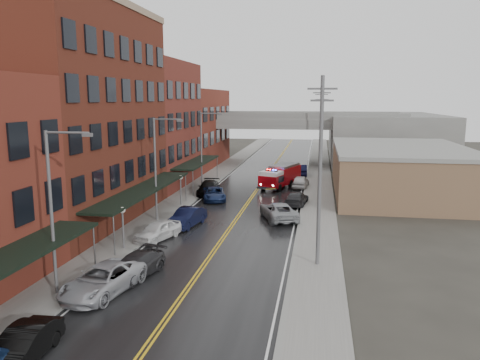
{
  "coord_description": "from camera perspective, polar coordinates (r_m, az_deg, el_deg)",
  "views": [
    {
      "loc": [
        7.13,
        -14.07,
        10.61
      ],
      "look_at": [
        -0.22,
        28.96,
        3.0
      ],
      "focal_mm": 35.0,
      "sensor_mm": 36.0,
      "label": 1
    }
  ],
  "objects": [
    {
      "name": "globe_lamp_1",
      "position": [
        34.0,
        -14.12,
        -4.54
      ],
      "size": [
        0.44,
        0.44,
        3.12
      ],
      "color": "#59595B",
      "rests_on": "ground"
    },
    {
      "name": "parked_car_left_1",
      "position": [
        22.01,
        -24.92,
        -17.85
      ],
      "size": [
        1.75,
        4.36,
        1.41
      ],
      "primitive_type": "imported",
      "rotation": [
        0.0,
        0.0,
        0.06
      ],
      "color": "black",
      "rests_on": "ground"
    },
    {
      "name": "brick_building_b",
      "position": [
        42.36,
        -19.3,
        7.16
      ],
      "size": [
        9.0,
        20.0,
        18.0
      ],
      "primitive_type": "cube",
      "color": "#522215",
      "rests_on": "ground"
    },
    {
      "name": "parked_car_right_3",
      "position": [
        65.6,
        7.36,
        1.22
      ],
      "size": [
        2.03,
        5.02,
        1.62
      ],
      "primitive_type": "imported",
      "rotation": [
        0.0,
        0.0,
        3.21
      ],
      "color": "black",
      "rests_on": "ground"
    },
    {
      "name": "parked_car_left_7",
      "position": [
        52.44,
        -3.86,
        -0.97
      ],
      "size": [
        2.46,
        5.31,
        1.5
      ],
      "primitive_type": "imported",
      "rotation": [
        0.0,
        0.0,
        0.07
      ],
      "color": "black",
      "rests_on": "ground"
    },
    {
      "name": "parked_car_left_4",
      "position": [
        36.29,
        -9.99,
        -6.05
      ],
      "size": [
        3.08,
        4.67,
        1.48
      ],
      "primitive_type": "imported",
      "rotation": [
        0.0,
        0.0,
        -0.34
      ],
      "color": "white",
      "rests_on": "ground"
    },
    {
      "name": "awning_2",
      "position": [
        57.01,
        -5.26,
        2.16
      ],
      "size": [
        2.6,
        13.0,
        3.09
      ],
      "color": "black",
      "rests_on": "ground"
    },
    {
      "name": "brick_building_c",
      "position": [
        58.35,
        -10.89,
        6.66
      ],
      "size": [
        9.0,
        15.0,
        15.0
      ],
      "primitive_type": "cube",
      "color": "#5B221B",
      "rests_on": "ground"
    },
    {
      "name": "parked_car_left_3",
      "position": [
        29.28,
        -12.63,
        -10.17
      ],
      "size": [
        2.87,
        5.06,
        1.38
      ],
      "primitive_type": "imported",
      "rotation": [
        0.0,
        0.0,
        -0.21
      ],
      "color": "#2A292C",
      "rests_on": "ground"
    },
    {
      "name": "curb_right",
      "position": [
        45.34,
        7.57,
        -3.64
      ],
      "size": [
        0.3,
        160.0,
        0.15
      ],
      "primitive_type": "cube",
      "color": "gray",
      "rests_on": "ground"
    },
    {
      "name": "parked_car_left_6",
      "position": [
        49.51,
        -3.2,
        -1.69
      ],
      "size": [
        3.58,
        5.4,
        1.38
      ],
      "primitive_type": "imported",
      "rotation": [
        0.0,
        0.0,
        0.28
      ],
      "color": "#132048",
      "rests_on": "ground"
    },
    {
      "name": "sidewalk_right",
      "position": [
        45.31,
        9.66,
        -3.7
      ],
      "size": [
        3.0,
        160.0,
        0.15
      ],
      "primitive_type": "cube",
      "color": "slate",
      "rests_on": "ground"
    },
    {
      "name": "fire_truck",
      "position": [
        56.64,
        4.93,
        0.55
      ],
      "size": [
        4.8,
        7.69,
        2.68
      ],
      "rotation": [
        0.0,
        0.0,
        -0.35
      ],
      "color": "#94060D",
      "rests_on": "ground"
    },
    {
      "name": "curb_left",
      "position": [
        47.08,
        -6.32,
        -3.1
      ],
      "size": [
        0.3,
        160.0,
        0.15
      ],
      "primitive_type": "cube",
      "color": "gray",
      "rests_on": "ground"
    },
    {
      "name": "utility_pole_2",
      "position": [
        69.21,
        9.79,
        6.18
      ],
      "size": [
        1.8,
        0.24,
        12.0
      ],
      "color": "#59595B",
      "rests_on": "ground"
    },
    {
      "name": "utility_pole_0",
      "position": [
        29.39,
        9.73,
        1.32
      ],
      "size": [
        1.8,
        0.24,
        12.0
      ],
      "color": "#59595B",
      "rests_on": "ground"
    },
    {
      "name": "brick_building_far",
      "position": [
        75.05,
        -6.16,
        6.31
      ],
      "size": [
        9.0,
        20.0,
        12.0
      ],
      "primitive_type": "cube",
      "color": "maroon",
      "rests_on": "ground"
    },
    {
      "name": "utility_pole_1",
      "position": [
        49.26,
        9.77,
        4.73
      ],
      "size": [
        1.8,
        0.24,
        12.0
      ],
      "color": "#59595B",
      "rests_on": "ground"
    },
    {
      "name": "right_far_block",
      "position": [
        85.03,
        17.08,
        5.0
      ],
      "size": [
        18.0,
        30.0,
        8.0
      ],
      "primitive_type": "cube",
      "color": "slate",
      "rests_on": "ground"
    },
    {
      "name": "parked_car_left_5",
      "position": [
        39.66,
        -6.45,
        -4.54
      ],
      "size": [
        2.47,
        4.91,
        1.55
      ],
      "primitive_type": "imported",
      "rotation": [
        0.0,
        0.0,
        -0.18
      ],
      "color": "black",
      "rests_on": "ground"
    },
    {
      "name": "sidewalk_left",
      "position": [
        47.55,
        -8.23,
        -3.02
      ],
      "size": [
        3.0,
        160.0,
        0.15
      ],
      "primitive_type": "cube",
      "color": "slate",
      "rests_on": "ground"
    },
    {
      "name": "street_lamp_1",
      "position": [
        40.81,
        -9.98,
        2.1
      ],
      "size": [
        2.64,
        0.22,
        9.0
      ],
      "color": "#59595B",
      "rests_on": "ground"
    },
    {
      "name": "parked_car_left_2",
      "position": [
        27.36,
        -16.35,
        -11.59
      ],
      "size": [
        3.56,
        5.98,
        1.56
      ],
      "primitive_type": "imported",
      "rotation": [
        0.0,
        0.0,
        -0.18
      ],
      "color": "#A3A4AB",
      "rests_on": "ground"
    },
    {
      "name": "globe_lamp_2",
      "position": [
        46.84,
        -7.25,
        -0.4
      ],
      "size": [
        0.44,
        0.44,
        3.12
      ],
      "color": "#59595B",
      "rests_on": "ground"
    },
    {
      "name": "parked_car_right_0",
      "position": [
        41.71,
        4.73,
        -3.79
      ],
      "size": [
        4.29,
        6.09,
        1.54
      ],
      "primitive_type": "imported",
      "rotation": [
        0.0,
        0.0,
        3.49
      ],
      "color": "gray",
      "rests_on": "ground"
    },
    {
      "name": "road",
      "position": [
        45.88,
        0.49,
        -3.47
      ],
      "size": [
        11.0,
        160.0,
        0.02
      ],
      "primitive_type": "cube",
      "color": "black",
      "rests_on": "ground"
    },
    {
      "name": "overpass",
      "position": [
        76.54,
        4.36,
        6.4
      ],
      "size": [
        40.0,
        10.0,
        7.5
      ],
      "color": "slate",
      "rests_on": "ground"
    },
    {
      "name": "street_lamp_0",
      "position": [
        26.52,
        -21.62,
        -2.62
      ],
      "size": [
        2.64,
        0.22,
        9.0
      ],
      "color": "#59595B",
      "rests_on": "ground"
    },
    {
      "name": "parked_car_right_2",
      "position": [
        56.78,
        7.4,
        -0.21
      ],
      "size": [
        2.11,
        4.48,
        1.48
      ],
      "primitive_type": "imported",
      "rotation": [
        0.0,
        0.0,
        3.06
      ],
      "color": "silver",
      "rests_on": "ground"
    },
    {
      "name": "street_lamp_2",
      "position": [
        56.04,
        -4.49,
        4.3
      ],
      "size": [
        2.64,
        0.22,
        9.0
      ],
      "color": "#59595B",
      "rests_on": "ground"
    },
    {
      "name": "parked_car_right_1",
      "position": [
        47.43,
        6.91,
        -2.27
      ],
      "size": [
        2.46,
        4.89,
        1.36
      ],
      "primitive_type": "imported",
      "rotation": [
        0.0,
        0.0,
        3.02
      ],
      "color": "#262628",
      "rests_on": "ground"
    },
    {
      "name": "awning_1",
      "position": [
        40.57,
        -11.62,
        -1.14
      ],
      "size": [
        2.6,
        18.0,
        3.09
      ],
      "color": "black",
      "rests_on": "ground"
    },
    {
      "name": "tan_building",
      "position": [
        55.39,
        18.8,
        0.94
      ],
      "size": [
        14.0,
        22.0,
        5.0
      ],
      "primitive_type": "cube",
      "color": "#866648",
      "rests_on": "ground"
    }
  ]
}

